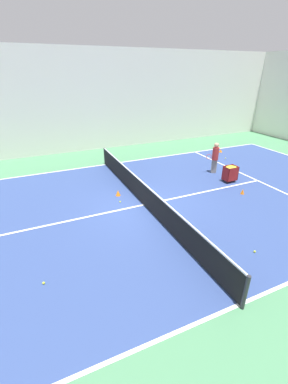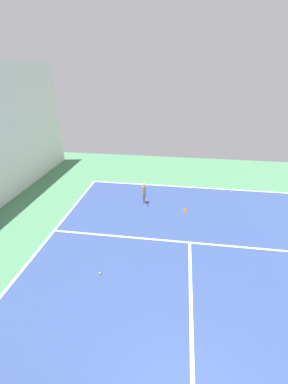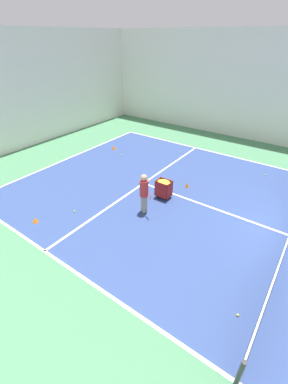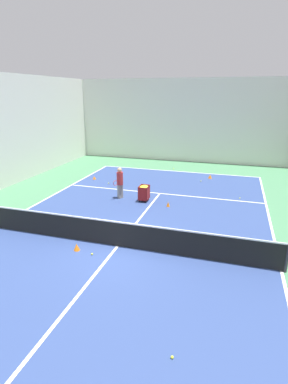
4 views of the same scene
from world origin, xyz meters
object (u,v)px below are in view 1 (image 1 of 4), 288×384
object	(u,v)px
tennis_net	(144,194)
training_cone_1	(221,151)
training_cone_0	(243,191)
coach_at_net	(215,156)
ball_cart	(231,171)

from	to	relation	value
tennis_net	training_cone_1	xyz separation A→B (m)	(-4.90, 8.10, -0.42)
training_cone_1	training_cone_0	bearing A→B (deg)	-31.08
training_cone_0	tennis_net	bearing A→B (deg)	-101.08
tennis_net	coach_at_net	xyz separation A→B (m)	(-1.88, 5.10, 0.45)
ball_cart	training_cone_0	world-z (taller)	ball_cart
training_cone_0	training_cone_1	world-z (taller)	training_cone_0
coach_at_net	ball_cart	xyz separation A→B (m)	(1.38, -0.06, -0.38)
training_cone_0	training_cone_1	bearing A→B (deg)	148.92
training_cone_0	training_cone_1	distance (m)	6.78
ball_cart	training_cone_1	distance (m)	5.38
coach_at_net	training_cone_0	world-z (taller)	coach_at_net
coach_at_net	ball_cart	world-z (taller)	coach_at_net
coach_at_net	training_cone_0	xyz separation A→B (m)	(2.78, -0.50, -0.85)
ball_cart	tennis_net	bearing A→B (deg)	-84.27
tennis_net	training_cone_0	world-z (taller)	tennis_net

